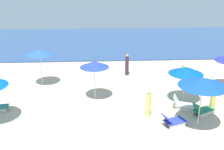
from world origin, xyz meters
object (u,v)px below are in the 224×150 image
Objects in this scene: umbrella_3 at (203,82)px; beachgoer_7 at (182,74)px; lounge_chair_3_1 at (173,121)px; beachgoer_0 at (213,101)px; umbrella_0 at (39,52)px; umbrella_2 at (186,70)px; lounge_chair_3_0 at (203,110)px; beachgoer_6 at (148,104)px; beachgoer_4 at (127,65)px; umbrella_5 at (94,64)px; lounge_chair_2_0 at (184,105)px.

umbrella_3 reaches higher than beachgoer_7.
beachgoer_7 is (2.18, 5.79, 0.44)m from lounge_chair_3_1.
umbrella_0 is at bearing -56.88° from beachgoer_0.
lounge_chair_3_0 is at bearing -72.65° from umbrella_2.
beachgoer_6 is (-2.44, 1.23, -1.71)m from umbrella_3.
umbrella_2 is 1.49× the size of beachgoer_7.
beachgoer_4 reaches higher than beachgoer_6.
lounge_chair_3_0 is 0.85× the size of beachgoer_4.
umbrella_5 is at bearing 151.35° from beachgoer_6.
lounge_chair_2_0 is 2.24m from lounge_chair_3_1.
umbrella_2 is 3.26m from beachgoer_7.
lounge_chair_2_0 is 1.03× the size of beachgoer_0.
lounge_chair_3_1 is 8.00m from beachgoer_4.
beachgoer_7 is (0.88, 5.86, -1.74)m from umbrella_3.
umbrella_3 is at bearing 14.88° from beachgoer_0.
umbrella_0 is 1.66× the size of beachgoer_6.
umbrella_2 is 2.07m from lounge_chair_2_0.
umbrella_0 is 1.67× the size of lounge_chair_2_0.
lounge_chair_2_0 is 6.58m from beachgoer_4.
beachgoer_7 is at bearing 81.48° from umbrella_3.
umbrella_0 is 1.72× the size of beachgoer_0.
beachgoer_4 is (2.49, 4.21, -1.49)m from umbrella_5.
beachgoer_4 is at bearing 121.68° from umbrella_2.
beachgoer_7 is (0.74, 2.88, -1.33)m from umbrella_2.
umbrella_3 reaches higher than beachgoer_0.
beachgoer_6 is 5.69m from beachgoer_7.
lounge_chair_3_1 is 0.92× the size of beachgoer_0.
beachgoer_6 is (-1.13, 1.16, 0.47)m from lounge_chair_3_1.
beachgoer_7 is at bearing -41.51° from lounge_chair_3_1.
beachgoer_0 is (10.58, -4.72, -1.73)m from umbrella_0.
beachgoer_4 reaches higher than beachgoer_0.
umbrella_3 reaches higher than beachgoer_6.
lounge_chair_3_0 reaches higher than lounge_chair_2_0.
umbrella_0 is 10.24m from lounge_chair_3_1.
umbrella_0 is at bearing 86.93° from lounge_chair_2_0.
umbrella_0 is 4.59m from umbrella_5.
umbrella_3 is at bearing 56.05° from beachgoer_4.
lounge_chair_2_0 is at bearing -24.99° from umbrella_0.
umbrella_3 is 6.18m from beachgoer_7.
lounge_chair_3_1 is 0.89× the size of beachgoer_6.
lounge_chair_3_1 is 3.05m from beachgoer_0.
lounge_chair_3_1 is (7.92, -6.14, -2.14)m from umbrella_0.
umbrella_2 is (9.36, -3.23, -0.37)m from umbrella_0.
umbrella_2 is 5.58m from umbrella_5.
umbrella_5 is at bearing 27.65° from lounge_chair_3_1.
lounge_chair_3_1 is 0.56× the size of umbrella_5.
umbrella_0 reaches higher than beachgoer_6.
lounge_chair_3_1 is 0.82× the size of beachgoer_4.
umbrella_3 is 1.70× the size of beachgoer_6.
umbrella_0 reaches higher than lounge_chair_3_0.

